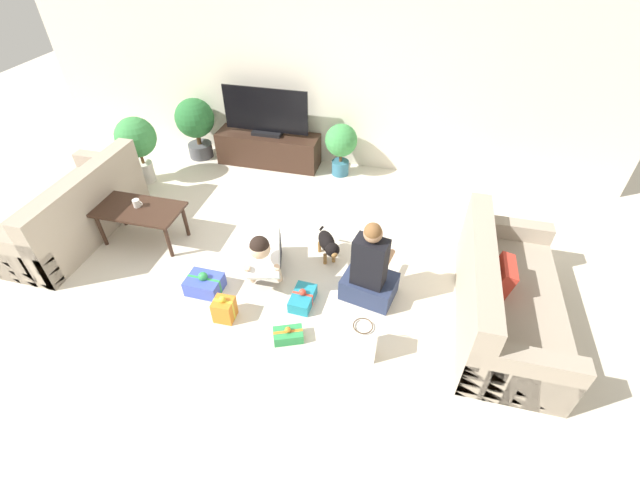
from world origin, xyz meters
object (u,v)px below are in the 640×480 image
(tv, at_px, (266,114))
(potted_plant_corner_left, at_px, (137,140))
(sofa_right, at_px, (503,299))
(potted_plant_back_left, at_px, (195,122))
(coffee_table, at_px, (139,212))
(mug, at_px, (137,203))
(gift_box_b, at_px, (205,284))
(gift_box_d, at_px, (288,335))
(potted_plant_back_right, at_px, (341,144))
(gift_bag_a, at_px, (361,341))
(tv_console, at_px, (269,149))
(gift_box_a, at_px, (303,298))
(person_kneeling, at_px, (265,254))
(gift_box_c, at_px, (224,309))
(person_sitting, at_px, (370,272))
(dog, at_px, (328,244))
(sofa_left, at_px, (73,213))

(tv, xyz_separation_m, potted_plant_corner_left, (-1.54, -0.89, -0.15))
(sofa_right, height_order, potted_plant_back_left, potted_plant_back_left)
(coffee_table, relative_size, mug, 8.14)
(gift_box_b, bearing_deg, tv, 94.76)
(gift_box_b, height_order, gift_box_d, gift_box_b)
(potted_plant_back_right, bearing_deg, gift_bag_a, -74.80)
(tv_console, height_order, tv, tv)
(potted_plant_back_right, relative_size, gift_box_a, 2.15)
(person_kneeling, relative_size, gift_box_c, 2.86)
(person_sitting, bearing_deg, dog, -28.59)
(sofa_left, distance_m, gift_box_a, 2.98)
(sofa_left, xyz_separation_m, gift_box_d, (2.93, -0.92, -0.24))
(potted_plant_back_right, distance_m, person_kneeling, 2.35)
(tv, height_order, person_sitting, tv)
(tv_console, distance_m, dog, 2.35)
(tv_console, distance_m, potted_plant_corner_left, 1.82)
(person_sitting, relative_size, gift_box_c, 3.29)
(potted_plant_corner_left, bearing_deg, coffee_table, -58.91)
(tv, relative_size, gift_box_c, 4.23)
(tv_console, bearing_deg, person_sitting, -51.45)
(potted_plant_back_right, relative_size, mug, 6.35)
(sofa_right, bearing_deg, gift_box_a, 97.29)
(gift_box_c, relative_size, gift_box_d, 0.93)
(sofa_right, height_order, potted_plant_corner_left, potted_plant_corner_left)
(tv, bearing_deg, gift_box_b, -85.24)
(gift_box_a, height_order, gift_box_c, gift_box_c)
(coffee_table, bearing_deg, person_kneeling, -10.05)
(potted_plant_corner_left, xyz_separation_m, mug, (0.70, -1.16, -0.12))
(sofa_left, xyz_separation_m, gift_box_b, (1.90, -0.53, -0.20))
(potted_plant_corner_left, distance_m, gift_box_b, 2.57)
(dog, distance_m, gift_box_d, 1.18)
(sofa_right, distance_m, potted_plant_back_left, 4.85)
(mug, bearing_deg, potted_plant_back_right, 45.93)
(gift_box_d, height_order, mug, mug)
(gift_box_a, distance_m, mug, 2.21)
(sofa_right, height_order, gift_box_d, sofa_right)
(gift_box_a, bearing_deg, tv_console, 115.70)
(tv_console, xyz_separation_m, gift_box_b, (0.22, -2.69, -0.15))
(potted_plant_corner_left, relative_size, dog, 1.95)
(gift_box_d, bearing_deg, potted_plant_back_left, 127.85)
(sofa_right, xyz_separation_m, mug, (-3.98, 0.32, 0.21))
(potted_plant_back_left, xyz_separation_m, mug, (0.27, -2.01, -0.06))
(potted_plant_back_left, distance_m, person_sitting, 3.78)
(coffee_table, relative_size, potted_plant_back_left, 1.07)
(potted_plant_back_right, bearing_deg, gift_box_c, -100.24)
(coffee_table, height_order, potted_plant_back_left, potted_plant_back_left)
(coffee_table, bearing_deg, dog, 4.49)
(sofa_left, height_order, potted_plant_back_right, sofa_left)
(sofa_left, height_order, tv_console, sofa_left)
(coffee_table, xyz_separation_m, gift_bag_a, (2.75, -1.00, -0.21))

